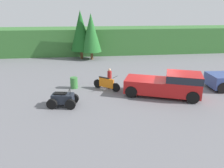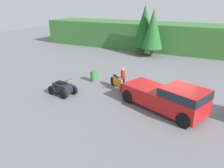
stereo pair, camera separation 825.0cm
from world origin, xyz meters
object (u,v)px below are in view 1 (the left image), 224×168
object	(u,v)px
dirt_bike	(106,84)
quad_atv	(63,99)
pickup_truck_red	(169,84)
steel_barrel	(74,83)
rider_person	(110,78)

from	to	relation	value
dirt_bike	quad_atv	world-z (taller)	quad_atv
quad_atv	pickup_truck_red	bearing A→B (deg)	16.54
dirt_bike	steel_barrel	world-z (taller)	dirt_bike
steel_barrel	quad_atv	bearing A→B (deg)	-99.57
quad_atv	rider_person	world-z (taller)	rider_person
pickup_truck_red	dirt_bike	distance (m)	4.66
dirt_bike	rider_person	distance (m)	0.59
quad_atv	steel_barrel	distance (m)	3.41
dirt_bike	quad_atv	distance (m)	4.06
pickup_truck_red	quad_atv	xyz separation A→B (m)	(-7.33, -0.80, -0.48)
dirt_bike	steel_barrel	bearing A→B (deg)	-156.59
dirt_bike	quad_atv	size ratio (longest dim) A/B	0.95
dirt_bike	steel_barrel	xyz separation A→B (m)	(-2.51, 0.70, -0.06)
steel_barrel	pickup_truck_red	bearing A→B (deg)	-20.73
quad_atv	steel_barrel	size ratio (longest dim) A/B	2.29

